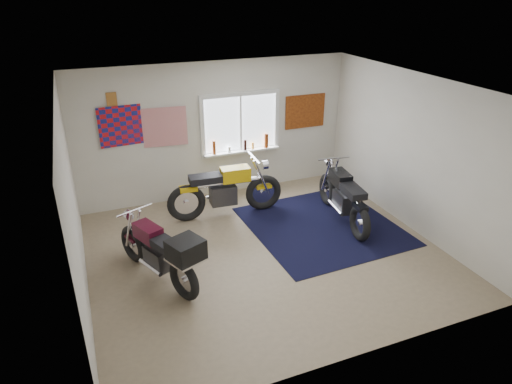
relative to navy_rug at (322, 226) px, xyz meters
name	(u,v)px	position (x,y,z in m)	size (l,w,h in m)	color
ground	(265,252)	(-1.31, -0.42, -0.01)	(5.50, 5.50, 0.00)	#9E896B
room_shell	(266,158)	(-1.31, -0.42, 1.63)	(5.50, 5.50, 5.50)	white
navy_rug	(322,226)	(0.00, 0.00, 0.00)	(2.50, 2.60, 0.01)	black
window_assembly	(241,127)	(-0.81, 2.05, 1.36)	(1.66, 0.17, 1.26)	white
oil_bottles	(246,144)	(-0.71, 1.98, 1.02)	(1.20, 0.09, 0.30)	maroon
flag_display	(112,99)	(-3.21, 2.06, 2.14)	(1.60, 0.10, 1.17)	red
triumph_poster	(305,111)	(0.64, 2.06, 1.54)	(0.90, 0.03, 0.70)	#A54C14
yellow_triumph	(225,191)	(-1.48, 1.08, 0.48)	(2.21, 0.66, 1.11)	black
black_chrome_bike	(343,198)	(0.44, 0.06, 0.46)	(0.63, 2.06, 1.06)	black
maroon_tourer	(162,253)	(-3.00, -0.62, 0.50)	(1.03, 1.87, 0.98)	black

